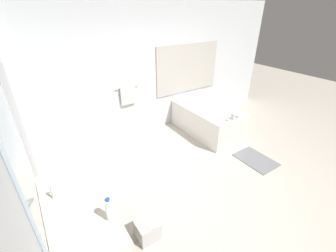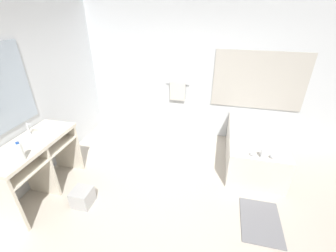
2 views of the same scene
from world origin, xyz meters
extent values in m
plane|color=beige|center=(0.00, 0.00, 0.00)|extent=(16.00, 16.00, 0.00)
cube|color=silver|center=(0.00, 2.23, 1.35)|extent=(7.40, 0.06, 2.70)
cube|color=#B7B2A8|center=(1.26, 2.19, 1.30)|extent=(1.70, 0.02, 1.10)
cylinder|color=silver|center=(-0.30, 2.16, 1.15)|extent=(0.50, 0.02, 0.02)
cube|color=beige|center=(-0.30, 2.15, 0.98)|extent=(0.32, 0.04, 0.40)
cube|color=silver|center=(-2.23, 0.00, 1.35)|extent=(0.06, 7.40, 2.70)
cube|color=#A3B2C1|center=(-2.19, -0.17, 1.62)|extent=(0.02, 1.10, 1.10)
cube|color=beige|center=(-1.90, -0.17, 0.89)|extent=(0.57, 1.31, 0.05)
cube|color=beige|center=(-1.90, -0.17, 0.68)|extent=(0.55, 1.24, 0.02)
cylinder|color=white|center=(-1.90, 0.03, 0.86)|extent=(0.39, 0.39, 0.12)
cube|color=beige|center=(-1.90, -0.17, 0.43)|extent=(0.53, 0.04, 0.87)
cube|color=beige|center=(-1.90, 0.47, 0.43)|extent=(0.53, 0.04, 0.87)
cylinder|color=beige|center=(-1.86, -0.49, 0.76)|extent=(0.13, 0.36, 0.13)
cylinder|color=beige|center=(-1.86, 0.16, 0.76)|extent=(0.13, 0.36, 0.13)
cylinder|color=silver|center=(-2.06, 0.03, 0.93)|extent=(0.04, 0.04, 0.02)
cylinder|color=silver|center=(-2.06, 0.03, 1.02)|extent=(0.02, 0.02, 0.16)
cube|color=silver|center=(-2.02, 0.03, 1.09)|extent=(0.07, 0.01, 0.01)
cube|color=silver|center=(1.26, 1.39, 0.30)|extent=(0.90, 1.59, 0.60)
ellipsoid|color=white|center=(1.26, 1.39, 0.45)|extent=(0.65, 1.15, 0.30)
cube|color=silver|center=(1.26, 0.70, 0.66)|extent=(0.04, 0.07, 0.12)
sphere|color=silver|center=(1.12, 0.70, 0.63)|extent=(0.06, 0.06, 0.06)
sphere|color=silver|center=(1.40, 0.70, 0.63)|extent=(0.06, 0.06, 0.06)
cylinder|color=silver|center=(-1.68, -0.50, 1.03)|extent=(0.07, 0.07, 0.23)
cylinder|color=#1E4CA8|center=(-1.68, -0.50, 1.16)|extent=(0.04, 0.04, 0.02)
cube|color=#B2B2B2|center=(-1.21, -0.23, 0.13)|extent=(0.27, 0.27, 0.26)
cube|color=slate|center=(1.28, 0.04, 0.01)|extent=(0.52, 0.73, 0.02)
camera|label=1|loc=(-2.01, -1.92, 2.60)|focal=24.00mm
camera|label=2|loc=(0.54, -2.23, 2.58)|focal=24.00mm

